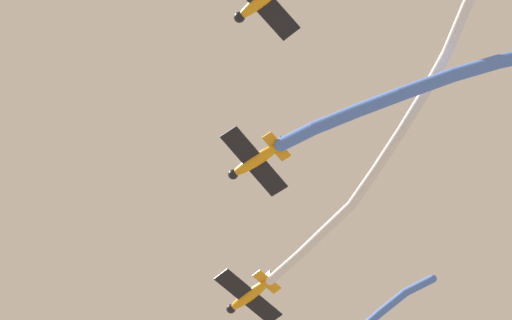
{
  "coord_description": "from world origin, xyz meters",
  "views": [
    {
      "loc": [
        41.61,
        -31.31,
        3.26
      ],
      "look_at": [
        14.77,
        -11.88,
        57.6
      ],
      "focal_mm": 66.22,
      "sensor_mm": 36.0,
      "label": 1
    }
  ],
  "objects": [
    {
      "name": "smoke_trail_right_wing",
      "position": [
        26.07,
        -6.4,
        56.68
      ],
      "size": [
        19.12,
        11.74,
        2.13
      ],
      "color": "#4C75DB"
    },
    {
      "name": "smoke_trail_left_wing",
      "position": [
        22.21,
        -5.82,
        58.26
      ],
      "size": [
        30.55,
        5.44,
        2.67
      ],
      "color": "white"
    },
    {
      "name": "airplane_left_wing",
      "position": [
        5.1,
        -5.53,
        57.36
      ],
      "size": [
        4.59,
        6.07,
        1.5
      ],
      "rotation": [
        0.0,
        0.0,
        3.33
      ],
      "color": "orange"
    },
    {
      "name": "airplane_right_wing",
      "position": [
        14.67,
        -11.91,
        57.61
      ],
      "size": [
        4.64,
        6.05,
        1.5
      ],
      "rotation": [
        0.0,
        0.0,
        3.45
      ],
      "color": "orange"
    }
  ]
}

